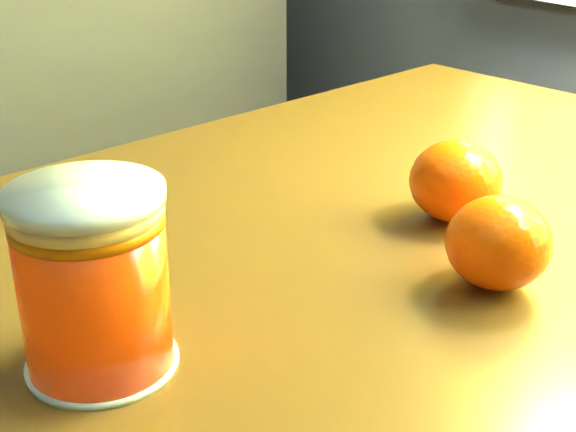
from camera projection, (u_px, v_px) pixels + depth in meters
table at (383, 404)px, 0.58m from camera, size 1.12×0.86×0.78m
juice_glass at (94, 282)px, 0.43m from camera, size 0.08×0.08×0.10m
orange_front at (498, 243)px, 0.52m from camera, size 0.08×0.08×0.06m
orange_back at (456, 181)px, 0.62m from camera, size 0.09×0.09×0.06m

